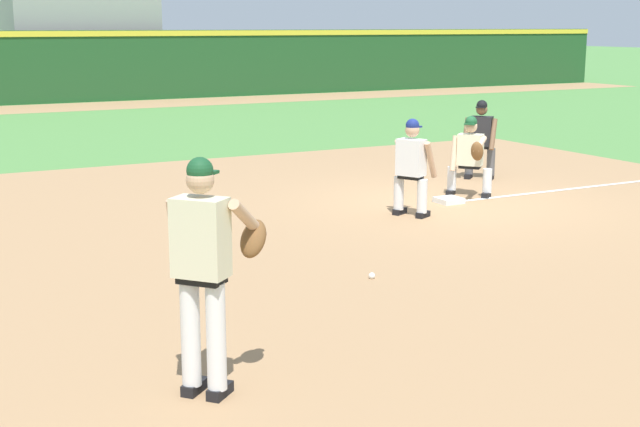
% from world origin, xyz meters
% --- Properties ---
extents(ground_plane, '(160.00, 160.00, 0.00)m').
position_xyz_m(ground_plane, '(0.00, 0.00, 0.00)').
color(ground_plane, '#518942').
extents(infield_dirt_patch, '(18.00, 18.00, 0.01)m').
position_xyz_m(infield_dirt_patch, '(-3.08, -2.66, 0.00)').
color(infield_dirt_patch, '#A87F56').
rests_on(infield_dirt_patch, ground).
extents(warning_track_strip, '(48.00, 3.20, 0.01)m').
position_xyz_m(warning_track_strip, '(0.00, 20.00, 0.00)').
color(warning_track_strip, '#A87F56').
rests_on(warning_track_strip, ground).
extents(first_base_bag, '(0.38, 0.38, 0.09)m').
position_xyz_m(first_base_bag, '(0.00, 0.00, 0.04)').
color(first_base_bag, white).
rests_on(first_base_bag, ground).
extents(baseball, '(0.07, 0.07, 0.07)m').
position_xyz_m(baseball, '(-3.35, -3.15, 0.04)').
color(baseball, white).
rests_on(baseball, ground).
extents(pitcher, '(0.85, 0.56, 1.86)m').
position_xyz_m(pitcher, '(-6.12, -5.31, 1.06)').
color(pitcher, black).
rests_on(pitcher, ground).
extents(first_baseman, '(0.77, 1.07, 1.34)m').
position_xyz_m(first_baseman, '(0.61, 0.27, 0.73)').
color(first_baseman, black).
rests_on(first_baseman, ground).
extents(baserunner, '(0.61, 0.67, 1.46)m').
position_xyz_m(baserunner, '(-1.10, -0.55, 0.79)').
color(baserunner, black).
rests_on(baserunner, ground).
extents(umpire, '(0.66, 0.68, 1.46)m').
position_xyz_m(umpire, '(1.85, 1.60, 0.79)').
color(umpire, black).
rests_on(umpire, ground).
extents(outfield_wall, '(48.00, 0.54, 2.60)m').
position_xyz_m(outfield_wall, '(0.00, 22.00, 1.39)').
color(outfield_wall, '#1E4C23').
rests_on(outfield_wall, ground).
extents(stadium_seating_block, '(5.55, 5.05, 5.45)m').
position_xyz_m(stadium_seating_block, '(-0.00, 25.32, 2.75)').
color(stadium_seating_block, gray).
rests_on(stadium_seating_block, ground).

